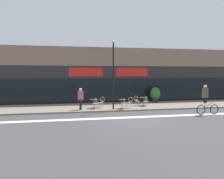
# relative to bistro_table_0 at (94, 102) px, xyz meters

# --- Properties ---
(ground_plane) EXTENTS (120.00, 120.00, 0.00)m
(ground_plane) POSITION_rel_bistro_table_0_xyz_m (2.14, -6.19, -0.64)
(ground_plane) COLOR #424244
(sidewalk_slab) EXTENTS (40.00, 5.50, 0.12)m
(sidewalk_slab) POSITION_rel_bistro_table_0_xyz_m (2.14, 1.06, -0.58)
(sidewalk_slab) COLOR gray
(sidewalk_slab) RESTS_ON ground
(storefront_facade) EXTENTS (40.00, 4.06, 5.54)m
(storefront_facade) POSITION_rel_bistro_table_0_xyz_m (2.14, 5.78, 2.12)
(storefront_facade) COLOR #7F6656
(storefront_facade) RESTS_ON ground
(bike_lane_stripe) EXTENTS (36.00, 0.70, 0.01)m
(bike_lane_stripe) POSITION_rel_bistro_table_0_xyz_m (2.14, -4.42, -0.64)
(bike_lane_stripe) COLOR silver
(bike_lane_stripe) RESTS_ON ground
(bistro_table_0) EXTENTS (0.74, 0.74, 0.73)m
(bistro_table_0) POSITION_rel_bistro_table_0_xyz_m (0.00, 0.00, 0.00)
(bistro_table_0) COLOR black
(bistro_table_0) RESTS_ON sidewalk_slab
(bistro_table_1) EXTENTS (0.63, 0.63, 0.75)m
(bistro_table_1) POSITION_rel_bistro_table_0_xyz_m (2.18, -0.78, 0.01)
(bistro_table_1) COLOR black
(bistro_table_1) RESTS_ON sidewalk_slab
(bistro_table_2) EXTENTS (0.76, 0.76, 0.73)m
(bistro_table_2) POSITION_rel_bistro_table_0_xyz_m (4.52, 0.57, 0.01)
(bistro_table_2) COLOR black
(bistro_table_2) RESTS_ON sidewalk_slab
(cafe_chair_0_near) EXTENTS (0.45, 0.60, 0.90)m
(cafe_chair_0_near) POSITION_rel_bistro_table_0_xyz_m (0.01, -0.63, -0.01)
(cafe_chair_0_near) COLOR beige
(cafe_chair_0_near) RESTS_ON sidewalk_slab
(cafe_chair_0_side) EXTENTS (0.59, 0.44, 0.90)m
(cafe_chair_0_side) POSITION_rel_bistro_table_0_xyz_m (0.63, 0.01, -0.01)
(cafe_chair_0_side) COLOR beige
(cafe_chair_0_side) RESTS_ON sidewalk_slab
(cafe_chair_1_near) EXTENTS (0.44, 0.59, 0.90)m
(cafe_chair_1_near) POSITION_rel_bistro_table_0_xyz_m (2.17, -1.40, -0.01)
(cafe_chair_1_near) COLOR beige
(cafe_chair_1_near) RESTS_ON sidewalk_slab
(cafe_chair_1_side) EXTENTS (0.58, 0.41, 0.90)m
(cafe_chair_1_side) POSITION_rel_bistro_table_0_xyz_m (2.80, -0.78, -0.01)
(cafe_chair_1_side) COLOR beige
(cafe_chair_1_side) RESTS_ON sidewalk_slab
(cafe_chair_2_near) EXTENTS (0.43, 0.59, 0.90)m
(cafe_chair_2_near) POSITION_rel_bistro_table_0_xyz_m (4.52, -0.05, -0.01)
(cafe_chair_2_near) COLOR beige
(cafe_chair_2_near) RESTS_ON sidewalk_slab
(cafe_chair_2_side) EXTENTS (0.59, 0.44, 0.90)m
(cafe_chair_2_side) POSITION_rel_bistro_table_0_xyz_m (3.90, 0.57, -0.01)
(cafe_chair_2_side) COLOR beige
(cafe_chair_2_side) RESTS_ON sidewalk_slab
(planter_pot) EXTENTS (1.02, 1.02, 1.49)m
(planter_pot) POSITION_rel_bistro_table_0_xyz_m (6.59, 2.88, 0.28)
(planter_pot) COLOR #232326
(planter_pot) RESTS_ON sidewalk_slab
(lamp_post) EXTENTS (0.26, 0.26, 5.49)m
(lamp_post) POSITION_rel_bistro_table_0_xyz_m (1.36, -1.14, 2.63)
(lamp_post) COLOR black
(lamp_post) RESTS_ON sidewalk_slab
(cyclist_0) EXTENTS (1.83, 0.50, 2.17)m
(cyclist_0) POSITION_rel_bistro_table_0_xyz_m (7.48, -4.47, 0.59)
(cyclist_0) COLOR black
(cyclist_0) RESTS_ON ground
(pedestrian_near_end) EXTENTS (0.47, 0.47, 1.72)m
(pedestrian_near_end) POSITION_rel_bistro_table_0_xyz_m (-1.20, -0.70, 0.50)
(pedestrian_near_end) COLOR black
(pedestrian_near_end) RESTS_ON sidewalk_slab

